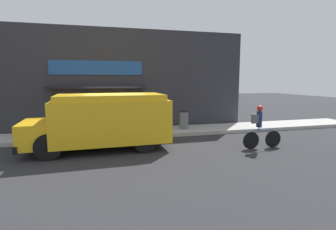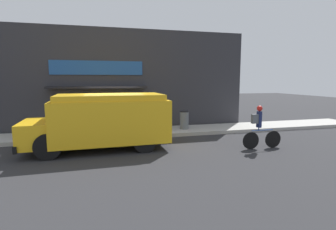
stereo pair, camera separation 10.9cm
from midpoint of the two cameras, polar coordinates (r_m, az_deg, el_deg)
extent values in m
plane|color=#2B2B2D|center=(12.09, -11.68, -5.46)|extent=(70.00, 70.00, 0.00)
cube|color=#ADAAA3|center=(13.07, -11.98, -4.08)|extent=(28.00, 2.05, 0.17)
cube|color=#2D2D33|center=(13.99, -12.58, 7.32)|extent=(14.80, 0.18, 5.34)
cube|color=#1E4C93|center=(13.87, -15.41, 9.88)|extent=(4.55, 0.05, 0.70)
cube|color=black|center=(13.46, -15.26, 5.86)|extent=(4.78, 0.85, 0.10)
cube|color=yellow|center=(10.56, -12.56, -1.15)|extent=(4.41, 2.34, 1.61)
cube|color=yellow|center=(10.79, -26.97, -3.58)|extent=(1.07, 2.09, 0.89)
cube|color=yellow|center=(10.46, -12.70, 3.82)|extent=(4.06, 2.15, 0.22)
cube|color=black|center=(10.95, -29.32, -5.42)|extent=(0.17, 2.20, 0.24)
cube|color=red|center=(11.90, -18.82, -0.01)|extent=(0.03, 0.44, 0.44)
cylinder|color=black|center=(11.70, -23.58, -4.10)|extent=(0.92, 0.28, 0.91)
cylinder|color=black|center=(9.83, -24.93, -6.32)|extent=(0.92, 0.28, 0.91)
cylinder|color=black|center=(11.75, -7.14, -3.46)|extent=(0.92, 0.28, 0.91)
cylinder|color=black|center=(9.89, -5.30, -5.54)|extent=(0.92, 0.28, 0.91)
cylinder|color=black|center=(11.38, 21.62, -4.89)|extent=(0.69, 0.05, 0.69)
cylinder|color=black|center=(10.83, 17.35, -5.32)|extent=(0.69, 0.05, 0.69)
cylinder|color=#234793|center=(11.02, 19.63, -3.10)|extent=(0.95, 0.04, 0.04)
cylinder|color=#234793|center=(10.91, 18.89, -2.85)|extent=(0.04, 0.04, 0.12)
cube|color=navy|center=(10.85, 18.98, -0.89)|extent=(0.12, 0.20, 0.64)
sphere|color=red|center=(10.80, 19.08, 1.38)|extent=(0.22, 0.22, 0.22)
cube|color=#565B60|center=(10.74, 18.14, -0.77)|extent=(0.26, 0.14, 0.36)
cylinder|color=slate|center=(13.59, 3.26, -1.19)|extent=(0.45, 0.45, 0.89)
cylinder|color=black|center=(13.53, 3.28, 0.76)|extent=(0.46, 0.46, 0.04)
camera|label=1|loc=(0.05, -90.26, -0.03)|focal=28.00mm
camera|label=2|loc=(0.05, 89.74, 0.03)|focal=28.00mm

